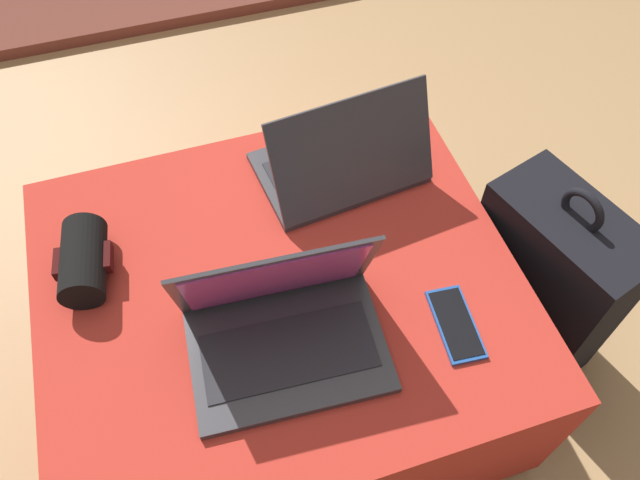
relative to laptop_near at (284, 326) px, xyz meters
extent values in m
plane|color=tan|center=(0.02, 0.12, -0.48)|extent=(14.00, 14.00, 0.00)
cube|color=maroon|center=(0.02, 0.12, -0.45)|extent=(0.88, 0.77, 0.05)
cube|color=#B22D23|center=(0.02, 0.12, -0.24)|extent=(0.92, 0.80, 0.38)
cube|color=#333338|center=(0.00, -0.03, -0.04)|extent=(0.36, 0.26, 0.02)
cube|color=#232328|center=(0.00, -0.03, -0.03)|extent=(0.31, 0.15, 0.00)
cube|color=#333338|center=(0.00, 0.05, 0.08)|extent=(0.35, 0.11, 0.23)
cube|color=#B23D93|center=(0.00, 0.05, 0.08)|extent=(0.31, 0.09, 0.20)
cube|color=#333338|center=(0.22, 0.36, -0.04)|extent=(0.36, 0.26, 0.02)
cube|color=#232328|center=(0.22, 0.36, -0.03)|extent=(0.31, 0.16, 0.00)
cube|color=#333338|center=(0.23, 0.29, 0.07)|extent=(0.35, 0.13, 0.21)
cube|color=white|center=(0.23, 0.29, 0.07)|extent=(0.31, 0.11, 0.19)
cube|color=#1E4C9E|center=(0.30, -0.07, -0.05)|extent=(0.08, 0.16, 0.01)
cube|color=black|center=(0.30, -0.07, -0.04)|extent=(0.07, 0.14, 0.00)
cube|color=black|center=(0.61, 0.05, -0.24)|extent=(0.26, 0.37, 0.49)
cube|color=black|center=(0.71, 0.08, -0.33)|extent=(0.13, 0.27, 0.22)
torus|color=black|center=(0.61, 0.05, 0.03)|extent=(0.04, 0.10, 0.10)
cylinder|color=black|center=(-0.32, 0.25, -0.01)|extent=(0.11, 0.18, 0.08)
cube|color=#350D0D|center=(-0.32, 0.25, -0.01)|extent=(0.11, 0.07, 0.03)
camera|label=1|loc=(-0.09, -0.50, 0.97)|focal=35.00mm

